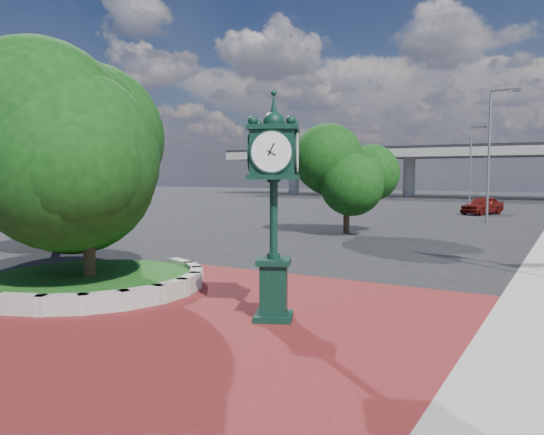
{
  "coord_description": "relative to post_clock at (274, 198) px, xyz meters",
  "views": [
    {
      "loc": [
        7.82,
        -10.98,
        3.49
      ],
      "look_at": [
        0.55,
        1.5,
        2.3
      ],
      "focal_mm": 35.0,
      "sensor_mm": 36.0,
      "label": 1
    }
  ],
  "objects": [
    {
      "name": "ground",
      "position": [
        -1.63,
        0.27,
        -2.93
      ],
      "size": [
        200.0,
        200.0,
        0.0
      ],
      "primitive_type": "plane",
      "color": "black",
      "rests_on": "ground"
    },
    {
      "name": "plaza",
      "position": [
        -1.63,
        -0.73,
        -2.91
      ],
      "size": [
        12.0,
        12.0,
        0.04
      ],
      "primitive_type": "cube",
      "color": "maroon",
      "rests_on": "ground"
    },
    {
      "name": "planter_wall",
      "position": [
        -4.34,
        0.27,
        -2.66
      ],
      "size": [
        2.96,
        6.77,
        0.54
      ],
      "color": "#9E9B93",
      "rests_on": "ground"
    },
    {
      "name": "grass_bed",
      "position": [
        -6.63,
        0.27,
        -2.73
      ],
      "size": [
        6.1,
        6.1,
        0.4
      ],
      "primitive_type": "cylinder",
      "color": "#1B4D16",
      "rests_on": "ground"
    },
    {
      "name": "overpass",
      "position": [
        -1.85,
        70.27,
        3.61
      ],
      "size": [
        90.0,
        12.0,
        7.5
      ],
      "color": "#9E9B93",
      "rests_on": "ground"
    },
    {
      "name": "tree_planter",
      "position": [
        -6.63,
        0.27,
        0.8
      ],
      "size": [
        5.2,
        5.2,
        6.33
      ],
      "color": "#38281C",
      "rests_on": "ground"
    },
    {
      "name": "tree_northwest",
      "position": [
        -14.63,
        5.27,
        1.2
      ],
      "size": [
        5.6,
        5.6,
        6.93
      ],
      "color": "#38281C",
      "rests_on": "ground"
    },
    {
      "name": "tree_street",
      "position": [
        -5.63,
        18.27,
        0.31
      ],
      "size": [
        4.4,
        4.4,
        5.45
      ],
      "color": "#38281C",
      "rests_on": "ground"
    },
    {
      "name": "post_clock",
      "position": [
        0.0,
        0.0,
        0.0
      ],
      "size": [
        1.39,
        1.39,
        5.33
      ],
      "color": "black",
      "rests_on": "ground"
    },
    {
      "name": "parked_car",
      "position": [
        -1.08,
        37.8,
        -2.15
      ],
      "size": [
        3.4,
        4.92,
        1.56
      ],
      "primitive_type": "imported",
      "rotation": [
        0.0,
        0.0,
        -0.38
      ],
      "color": "#5B110D",
      "rests_on": "ground"
    },
    {
      "name": "street_lamp_near",
      "position": [
        0.75,
        29.23,
        2.51
      ],
      "size": [
        2.07,
        0.58,
        9.28
      ],
      "color": "slate",
      "rests_on": "ground"
    },
    {
      "name": "street_lamp_far",
      "position": [
        -3.09,
        44.23,
        1.8
      ],
      "size": [
        1.73,
        0.81,
        8.06
      ],
      "color": "slate",
      "rests_on": "ground"
    }
  ]
}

